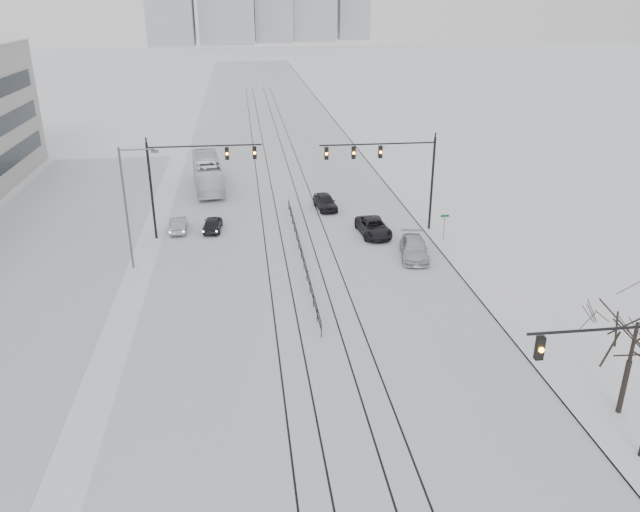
% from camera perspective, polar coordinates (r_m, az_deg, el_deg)
% --- Properties ---
extents(road, '(22.00, 260.00, 0.02)m').
position_cam_1_polar(road, '(76.08, -3.97, 8.48)').
color(road, silver).
rests_on(road, ground).
extents(sidewalk_east, '(5.00, 260.00, 0.16)m').
position_cam_1_polar(sidewalk_east, '(77.97, 6.10, 8.81)').
color(sidewalk_east, silver).
rests_on(sidewalk_east, ground).
extents(curb, '(0.10, 260.00, 0.12)m').
position_cam_1_polar(curb, '(77.45, 4.31, 8.77)').
color(curb, gray).
rests_on(curb, ground).
extents(parking_strip, '(14.00, 60.00, 0.03)m').
position_cam_1_polar(parking_strip, '(54.46, -23.72, 0.75)').
color(parking_strip, silver).
rests_on(parking_strip, ground).
extents(tram_rails, '(5.30, 180.00, 0.01)m').
position_cam_1_polar(tram_rails, '(56.93, -2.72, 3.62)').
color(tram_rails, black).
rests_on(tram_rails, ground).
extents(traffic_mast_near, '(6.10, 0.37, 7.00)m').
position_cam_1_polar(traffic_mast_near, '(28.35, 26.06, -9.48)').
color(traffic_mast_near, black).
rests_on(traffic_mast_near, ground).
extents(traffic_mast_ne, '(9.60, 0.37, 8.00)m').
position_cam_1_polar(traffic_mast_ne, '(51.79, 6.75, 8.19)').
color(traffic_mast_ne, black).
rests_on(traffic_mast_ne, ground).
extents(traffic_mast_nw, '(9.10, 0.37, 8.00)m').
position_cam_1_polar(traffic_mast_nw, '(51.53, -12.03, 7.56)').
color(traffic_mast_nw, black).
rests_on(traffic_mast_nw, ground).
extents(street_light_west, '(2.73, 0.25, 9.00)m').
position_cam_1_polar(street_light_west, '(46.38, -17.04, 4.92)').
color(street_light_west, '#595B60').
rests_on(street_light_west, ground).
extents(bare_tree, '(4.40, 4.40, 6.10)m').
position_cam_1_polar(bare_tree, '(31.79, 26.91, -6.28)').
color(bare_tree, black).
rests_on(bare_tree, ground).
extents(median_fence, '(0.06, 24.00, 1.00)m').
position_cam_1_polar(median_fence, '(47.42, -1.73, 0.30)').
color(median_fence, black).
rests_on(median_fence, ground).
extents(street_sign, '(0.70, 0.06, 2.40)m').
position_cam_1_polar(street_sign, '(51.24, 11.29, 2.88)').
color(street_sign, '#595B60').
rests_on(street_sign, ground).
extents(sedan_sb_inner, '(1.75, 3.80, 1.26)m').
position_cam_1_polar(sedan_sb_inner, '(54.03, -9.80, 2.93)').
color(sedan_sb_inner, black).
rests_on(sedan_sb_inner, ground).
extents(sedan_sb_outer, '(1.37, 3.72, 1.21)m').
position_cam_1_polar(sedan_sb_outer, '(54.46, -12.83, 2.82)').
color(sedan_sb_outer, gray).
rests_on(sedan_sb_outer, ground).
extents(sedan_nb_front, '(2.59, 5.05, 1.36)m').
position_cam_1_polar(sedan_nb_front, '(52.42, 4.91, 2.63)').
color(sedan_nb_front, black).
rests_on(sedan_nb_front, ground).
extents(sedan_nb_right, '(2.82, 5.21, 1.43)m').
position_cam_1_polar(sedan_nb_right, '(48.19, 8.60, 0.66)').
color(sedan_nb_right, '#B6BABE').
rests_on(sedan_nb_right, ground).
extents(sedan_nb_far, '(2.16, 4.34, 1.42)m').
position_cam_1_polar(sedan_nb_far, '(58.79, 0.48, 4.98)').
color(sedan_nb_far, black).
rests_on(sedan_nb_far, ground).
extents(box_truck, '(3.76, 11.56, 3.16)m').
position_cam_1_polar(box_truck, '(66.38, -10.25, 7.47)').
color(box_truck, white).
rests_on(box_truck, ground).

